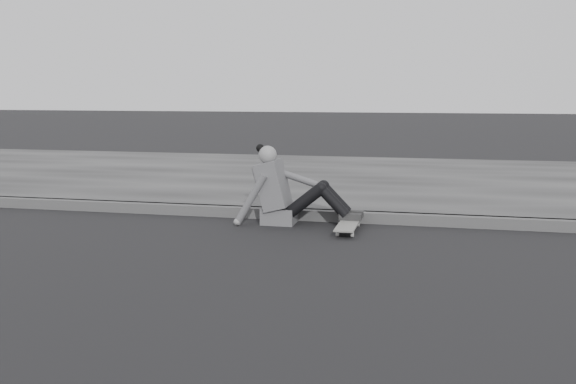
# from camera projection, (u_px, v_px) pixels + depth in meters

# --- Properties ---
(curb) EXTENTS (24.00, 0.16, 0.12)m
(curb) POSITION_uv_depth(u_px,v_px,m) (566.00, 226.00, 6.70)
(curb) COLOR #444444
(curb) RESTS_ON ground
(sidewalk) EXTENTS (24.00, 6.00, 0.12)m
(sidewalk) POSITION_uv_depth(u_px,v_px,m) (525.00, 185.00, 9.61)
(sidewalk) COLOR #363636
(sidewalk) RESTS_ON ground
(skateboard) EXTENTS (0.20, 0.78, 0.09)m
(skateboard) POSITION_uv_depth(u_px,v_px,m) (348.00, 225.00, 6.69)
(skateboard) COLOR #A7A6A1
(skateboard) RESTS_ON ground
(seated_woman) EXTENTS (1.38, 0.46, 0.88)m
(seated_woman) POSITION_uv_depth(u_px,v_px,m) (285.00, 191.00, 7.04)
(seated_woman) COLOR #525254
(seated_woman) RESTS_ON ground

